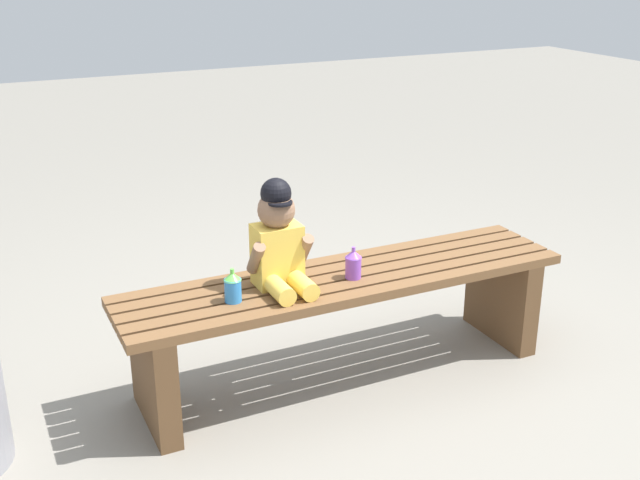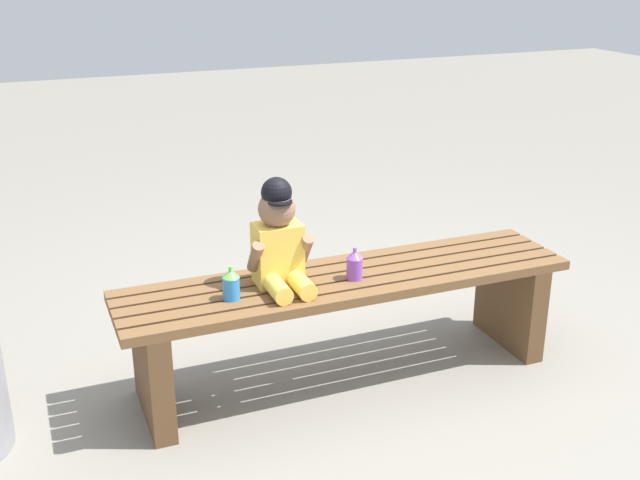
{
  "view_description": "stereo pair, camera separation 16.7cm",
  "coord_description": "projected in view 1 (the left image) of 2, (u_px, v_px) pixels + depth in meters",
  "views": [
    {
      "loc": [
        -1.26,
        -2.4,
        1.61
      ],
      "look_at": [
        -0.13,
        -0.05,
        0.62
      ],
      "focal_mm": 43.72,
      "sensor_mm": 36.0,
      "label": 1
    },
    {
      "loc": [
        -1.11,
        -2.47,
        1.61
      ],
      "look_at": [
        -0.13,
        -0.05,
        0.62
      ],
      "focal_mm": 43.72,
      "sensor_mm": 36.0,
      "label": 2
    }
  ],
  "objects": [
    {
      "name": "sippy_cup_right",
      "position": [
        353.0,
        263.0,
        2.91
      ],
      "size": [
        0.06,
        0.06,
        0.12
      ],
      "color": "#8C4CCC",
      "rests_on": "park_bench"
    },
    {
      "name": "park_bench",
      "position": [
        345.0,
        307.0,
        3.0
      ],
      "size": [
        1.75,
        0.4,
        0.44
      ],
      "color": "brown",
      "rests_on": "ground_plane"
    },
    {
      "name": "sippy_cup_left",
      "position": [
        233.0,
        286.0,
        2.71
      ],
      "size": [
        0.06,
        0.06,
        0.12
      ],
      "color": "#338CE5",
      "rests_on": "park_bench"
    },
    {
      "name": "child_figure",
      "position": [
        279.0,
        240.0,
        2.8
      ],
      "size": [
        0.23,
        0.27,
        0.4
      ],
      "color": "#F2C64C",
      "rests_on": "park_bench"
    },
    {
      "name": "ground_plane",
      "position": [
        344.0,
        375.0,
        3.11
      ],
      "size": [
        16.0,
        16.0,
        0.0
      ],
      "primitive_type": "plane",
      "color": "gray"
    }
  ]
}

